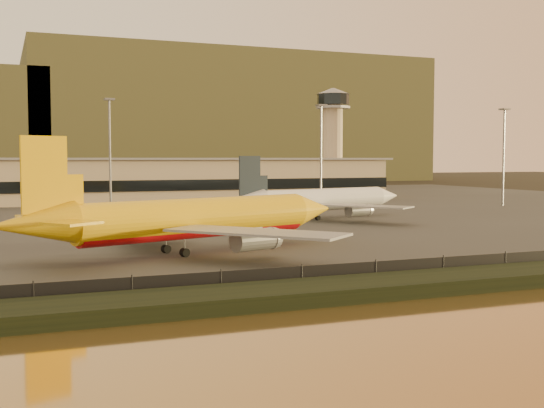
{
  "coord_description": "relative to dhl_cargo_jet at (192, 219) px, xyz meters",
  "views": [
    {
      "loc": [
        -32.25,
        -71.17,
        12.53
      ],
      "look_at": [
        0.91,
        12.0,
        6.57
      ],
      "focal_mm": 45.0,
      "sensor_mm": 36.0,
      "label": 1
    }
  ],
  "objects": [
    {
      "name": "gse_vehicle_white",
      "position": [
        -6.44,
        15.52,
        -3.67
      ],
      "size": [
        3.76,
        2.7,
        1.55
      ],
      "primitive_type": "cube",
      "rotation": [
        0.0,
        0.0,
        -0.37
      ],
      "color": "white",
      "rests_on": "tarmac"
    },
    {
      "name": "ground",
      "position": [
        9.15,
        -14.84,
        -4.64
      ],
      "size": [
        900.0,
        900.0,
        0.0
      ],
      "primitive_type": "plane",
      "color": "black",
      "rests_on": "ground"
    },
    {
      "name": "distant_hills",
      "position": [
        -11.59,
        325.16,
        26.75
      ],
      "size": [
        470.0,
        160.0,
        70.0
      ],
      "color": "brown",
      "rests_on": "ground"
    },
    {
      "name": "white_narrowbody_jet",
      "position": [
        37.76,
        39.72,
        -0.6
      ],
      "size": [
        44.25,
        42.32,
        12.87
      ],
      "rotation": [
        0.0,
        0.0,
        0.26
      ],
      "color": "white",
      "rests_on": "tarmac"
    },
    {
      "name": "apron_light_masts",
      "position": [
        24.15,
        60.16,
        11.06
      ],
      "size": [
        152.2,
        12.2,
        25.4
      ],
      "color": "slate",
      "rests_on": "tarmac"
    },
    {
      "name": "control_tower",
      "position": [
        79.15,
        116.16,
        17.02
      ],
      "size": [
        11.2,
        11.2,
        35.5
      ],
      "color": "tan",
      "rests_on": "tarmac"
    },
    {
      "name": "perimeter_fence",
      "position": [
        9.15,
        -27.84,
        -3.34
      ],
      "size": [
        300.0,
        0.05,
        2.2
      ],
      "primitive_type": "cube",
      "color": "black",
      "rests_on": "tarmac"
    },
    {
      "name": "embankment",
      "position": [
        9.15,
        -31.84,
        -3.94
      ],
      "size": [
        320.0,
        7.0,
        1.4
      ],
      "primitive_type": "cube",
      "color": "black",
      "rests_on": "ground"
    },
    {
      "name": "terminal_building",
      "position": [
        -5.37,
        110.72,
        1.6
      ],
      "size": [
        202.0,
        25.0,
        12.6
      ],
      "color": "tan",
      "rests_on": "tarmac"
    },
    {
      "name": "gse_vehicle_yellow",
      "position": [
        18.76,
        14.98,
        -3.45
      ],
      "size": [
        4.56,
        2.35,
        1.99
      ],
      "primitive_type": "cube",
      "rotation": [
        0.0,
        0.0,
        -0.08
      ],
      "color": "#E0AB0B",
      "rests_on": "tarmac"
    },
    {
      "name": "dhl_cargo_jet",
      "position": [
        0.0,
        0.0,
        0.0
      ],
      "size": [
        48.63,
        46.32,
        14.88
      ],
      "rotation": [
        0.0,
        0.0,
        0.32
      ],
      "color": "#E0AB0B",
      "rests_on": "tarmac"
    },
    {
      "name": "tarmac",
      "position": [
        9.15,
        80.16,
        -4.54
      ],
      "size": [
        320.0,
        220.0,
        0.2
      ],
      "primitive_type": "cube",
      "color": "#2D2D2D",
      "rests_on": "ground"
    }
  ]
}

